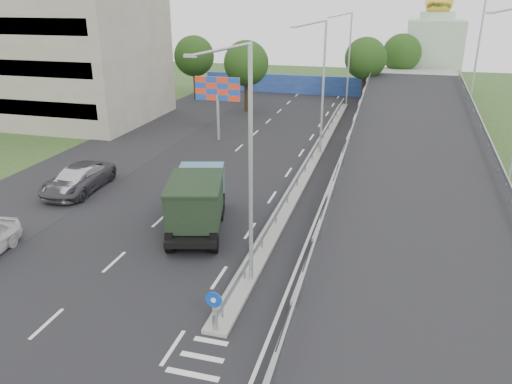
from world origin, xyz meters
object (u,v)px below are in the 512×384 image
(lamp_post_mid, at_px, (321,81))
(lamp_post_far, at_px, (348,54))
(parked_car_c, at_px, (78,179))
(dump_truck, at_px, (197,199))
(church, at_px, (433,49))
(parked_car_b, at_px, (77,181))
(sign_bollard, at_px, (215,311))
(lamp_post_near, at_px, (246,157))
(billboard, at_px, (217,92))

(lamp_post_mid, distance_m, lamp_post_far, 20.00)
(lamp_post_mid, relative_size, parked_car_c, 1.68)
(dump_truck, bearing_deg, church, 58.74)
(church, bearing_deg, parked_car_c, -117.08)
(parked_car_b, xyz_separation_m, parked_car_c, (-0.12, 0.24, 0.03))
(sign_bollard, relative_size, lamp_post_far, 0.17)
(lamp_post_far, height_order, dump_truck, lamp_post_far)
(dump_truck, bearing_deg, lamp_post_near, -63.63)
(sign_bollard, distance_m, parked_car_c, 17.91)
(lamp_post_near, distance_m, lamp_post_far, 40.00)
(lamp_post_near, xyz_separation_m, lamp_post_mid, (0.00, 20.00, 0.00))
(billboard, relative_size, parked_car_b, 1.13)
(lamp_post_mid, xyz_separation_m, church, (9.89, 34.00, -0.50))
(parked_car_b, bearing_deg, dump_truck, -14.54)
(lamp_post_far, relative_size, billboard, 1.83)
(lamp_post_mid, bearing_deg, sign_bollard, -90.26)
(church, height_order, parked_car_c, church)
(lamp_post_near, distance_m, parked_car_c, 16.56)
(lamp_post_far, distance_m, billboard, 20.24)
(church, relative_size, parked_car_b, 2.83)
(lamp_post_near, relative_size, dump_truck, 1.37)
(lamp_post_mid, distance_m, church, 35.41)
(church, height_order, dump_truck, church)
(lamp_post_far, bearing_deg, lamp_post_near, -90.00)
(lamp_post_mid, bearing_deg, lamp_post_near, -90.00)
(sign_bollard, relative_size, billboard, 0.30)
(parked_car_c, bearing_deg, parked_car_b, -67.45)
(lamp_post_near, distance_m, lamp_post_mid, 20.00)
(lamp_post_mid, height_order, parked_car_c, lamp_post_mid)
(lamp_post_near, relative_size, lamp_post_mid, 1.00)
(billboard, distance_m, dump_truck, 18.25)
(sign_bollard, xyz_separation_m, parked_car_b, (-13.49, 11.40, -0.23))
(billboard, bearing_deg, church, 59.30)
(parked_car_b, bearing_deg, lamp_post_mid, 45.19)
(church, height_order, billboard, church)
(lamp_post_mid, distance_m, parked_car_c, 19.01)
(lamp_post_far, xyz_separation_m, billboard, (-9.11, -18.00, -1.62))
(lamp_post_near, distance_m, billboard, 23.87)
(sign_bollard, relative_size, parked_car_b, 0.34)
(lamp_post_mid, bearing_deg, dump_truck, -105.03)
(lamp_post_mid, height_order, church, church)
(lamp_post_near, relative_size, parked_car_c, 1.68)
(church, bearing_deg, billboard, -120.70)
(parked_car_c, bearing_deg, dump_truck, -22.26)
(lamp_post_near, xyz_separation_m, parked_car_b, (-13.60, 7.57, -5.00))
(lamp_post_near, relative_size, lamp_post_far, 1.00)
(lamp_post_near, height_order, parked_car_b, lamp_post_near)
(lamp_post_near, xyz_separation_m, parked_car_c, (-13.72, 7.81, -4.98))
(billboard, bearing_deg, parked_car_c, -108.01)
(church, relative_size, dump_truck, 1.87)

